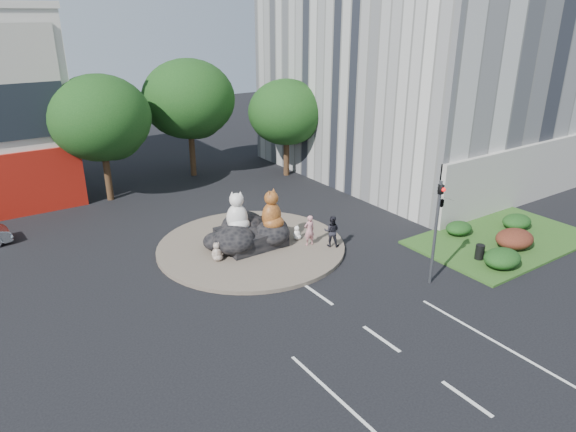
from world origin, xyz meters
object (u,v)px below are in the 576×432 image
object	(u,v)px
cat_white	(237,211)
pedestrian_dark	(332,231)
pedestrian_pink	(309,230)
litter_bin	(480,252)
cat_tabby	(271,209)
kitten_white	(297,232)
kitten_calico	(217,251)

from	to	relation	value
cat_white	pedestrian_dark	xyz separation A→B (m)	(4.10, -2.81, -1.13)
pedestrian_pink	litter_bin	world-z (taller)	pedestrian_pink
pedestrian_pink	pedestrian_dark	xyz separation A→B (m)	(0.89, -0.78, 0.01)
cat_white	cat_tabby	distance (m)	1.81
cat_tabby	litter_bin	world-z (taller)	cat_tabby
cat_tabby	pedestrian_pink	world-z (taller)	cat_tabby
pedestrian_pink	litter_bin	size ratio (longest dim) A/B	2.20
kitten_white	litter_bin	distance (m)	9.52
kitten_calico	pedestrian_pink	size ratio (longest dim) A/B	0.59
kitten_calico	litter_bin	size ratio (longest dim) A/B	1.30
cat_white	litter_bin	size ratio (longest dim) A/B	2.83
kitten_white	pedestrian_pink	xyz separation A→B (m)	(0.12, -0.99, 0.44)
pedestrian_pink	cat_white	bearing A→B (deg)	-27.55
pedestrian_pink	litter_bin	bearing A→B (deg)	140.69
kitten_white	litter_bin	xyz separation A→B (m)	(6.38, -7.06, -0.10)
cat_tabby	litter_bin	size ratio (longest dim) A/B	2.86
litter_bin	cat_white	bearing A→B (deg)	139.43
pedestrian_dark	litter_bin	size ratio (longest dim) A/B	2.23
cat_tabby	pedestrian_dark	size ratio (longest dim) A/B	1.28
cat_white	kitten_calico	bearing A→B (deg)	-124.46
pedestrian_dark	litter_bin	world-z (taller)	pedestrian_dark
cat_white	kitten_calico	xyz separation A→B (m)	(-1.70, -0.90, -1.48)
cat_white	cat_tabby	size ratio (longest dim) A/B	0.99
pedestrian_pink	litter_bin	xyz separation A→B (m)	(6.26, -6.07, -0.54)
pedestrian_dark	litter_bin	xyz separation A→B (m)	(5.37, -5.29, -0.55)
kitten_calico	kitten_white	bearing A→B (deg)	19.67
kitten_calico	litter_bin	world-z (taller)	kitten_calico
pedestrian_dark	litter_bin	bearing A→B (deg)	177.23
cat_white	pedestrian_dark	world-z (taller)	cat_white
kitten_white	litter_bin	bearing A→B (deg)	-58.35
pedestrian_pink	pedestrian_dark	size ratio (longest dim) A/B	0.99
cat_white	litter_bin	world-z (taller)	cat_white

